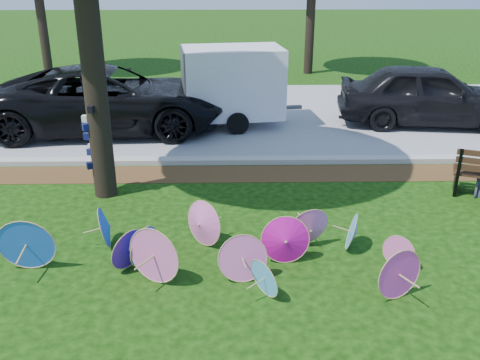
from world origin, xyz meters
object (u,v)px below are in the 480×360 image
object	(u,v)px
cargo_trailer	(233,82)
black_van	(108,99)
dark_pickup	(429,95)
parasol_pile	(208,245)

from	to	relation	value
cargo_trailer	black_van	bearing A→B (deg)	179.52
dark_pickup	cargo_trailer	size ratio (longest dim) A/B	1.87
parasol_pile	cargo_trailer	bearing A→B (deg)	86.76
black_van	dark_pickup	distance (m)	8.92
parasol_pile	dark_pickup	world-z (taller)	dark_pickup
black_van	cargo_trailer	xyz separation A→B (m)	(3.38, 0.44, 0.37)
parasol_pile	dark_pickup	size ratio (longest dim) A/B	1.26
black_van	cargo_trailer	size ratio (longest dim) A/B	2.34
black_van	cargo_trailer	bearing A→B (deg)	-85.75
dark_pickup	black_van	bearing A→B (deg)	99.92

